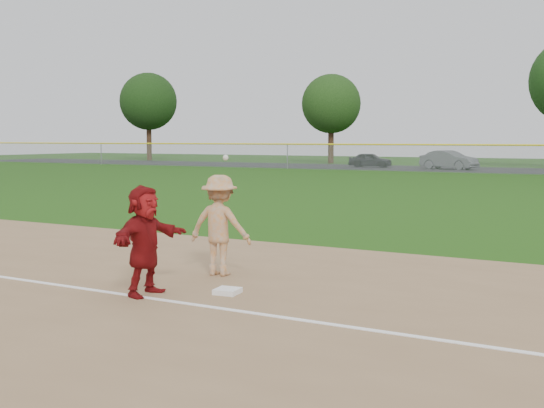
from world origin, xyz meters
The scene contains 9 objects.
ground centered at (0.00, 0.00, 0.00)m, with size 160.00×160.00×0.00m, color #1D480D.
foul_line centered at (0.00, -0.80, 0.03)m, with size 60.00×0.10×0.01m, color white.
first_base centered at (0.02, 0.04, 0.06)m, with size 0.36×0.36×0.08m, color white.
base_runner centered at (-1.05, -0.63, 0.87)m, with size 1.58×0.50×1.70m, color maroon.
car_left centered at (-15.20, 46.06, 0.63)m, with size 1.46×3.64×1.24m, color black.
car_mid centered at (-8.33, 45.39, 0.76)m, with size 1.58×4.54×1.50m, color #55575C.
first_base_play centered at (-0.90, 1.22, 0.91)m, with size 1.23×0.95×2.14m.
tree_0 centered at (-44.00, 52.00, 6.59)m, with size 6.40×6.40×9.81m.
tree_1 centered at (-22.00, 53.00, 5.83)m, with size 5.80×5.80×8.75m.
Camera 1 is at (5.69, -8.72, 2.42)m, focal length 45.00 mm.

